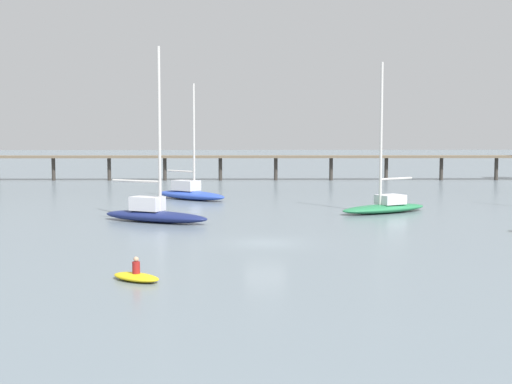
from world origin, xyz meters
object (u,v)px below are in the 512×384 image
pier (346,153)px  sailboat_navy (154,211)px  dinghy_yellow (136,276)px  sailboat_blue (190,192)px  sailboat_green (385,205)px

pier → sailboat_navy: bearing=-116.0°
pier → dinghy_yellow: size_ratio=30.46×
pier → dinghy_yellow: bearing=-107.0°
dinghy_yellow → sailboat_navy: bearing=94.1°
sailboat_blue → pier: bearing=53.5°
sailboat_navy → sailboat_green: size_ratio=1.05×
sailboat_blue → sailboat_green: (17.17, -11.84, -0.09)m
sailboat_blue → sailboat_navy: 17.51m
sailboat_green → dinghy_yellow: 31.98m
pier → sailboat_green: size_ratio=6.84×
sailboat_blue → sailboat_green: size_ratio=0.92×
sailboat_navy → sailboat_green: bearing=16.5°
sailboat_blue → sailboat_navy: (-1.70, -17.43, 0.05)m
pier → sailboat_navy: size_ratio=6.53×
sailboat_navy → dinghy_yellow: sailboat_navy is taller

